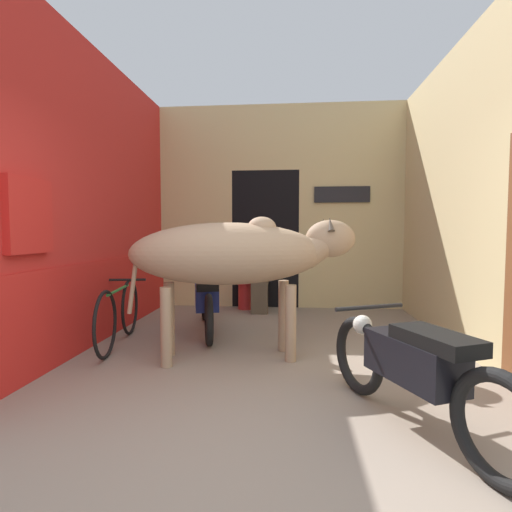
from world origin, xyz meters
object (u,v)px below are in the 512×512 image
at_px(plastic_stool, 245,294).
at_px(bicycle, 119,314).
at_px(motorcycle_near, 413,368).
at_px(cow, 239,255).
at_px(shopkeeper_seated, 260,270).
at_px(motorcycle_far, 206,300).

bearing_deg(plastic_stool, bicycle, -118.24).
height_order(motorcycle_near, bicycle, motorcycle_near).
bearing_deg(bicycle, motorcycle_near, -31.96).
bearing_deg(bicycle, cow, -13.24).
xyz_separation_m(motorcycle_near, shopkeeper_seated, (-1.29, 3.68, 0.26)).
relative_size(cow, bicycle, 1.43).
height_order(bicycle, plastic_stool, bicycle).
xyz_separation_m(bicycle, plastic_stool, (1.18, 2.20, -0.12)).
bearing_deg(shopkeeper_seated, plastic_stool, 138.68).
bearing_deg(shopkeeper_seated, motorcycle_far, -115.05).
bearing_deg(motorcycle_near, motorcycle_far, 128.03).
relative_size(cow, motorcycle_near, 1.35).
xyz_separation_m(motorcycle_far, shopkeeper_seated, (0.59, 1.27, 0.27)).
distance_m(cow, bicycle, 1.61).
distance_m(motorcycle_near, bicycle, 3.23).
relative_size(shopkeeper_seated, plastic_stool, 2.75).
distance_m(cow, plastic_stool, 2.68).
relative_size(cow, plastic_stool, 5.17).
height_order(motorcycle_far, plastic_stool, motorcycle_far).
bearing_deg(plastic_stool, motorcycle_far, -102.26).
relative_size(motorcycle_far, plastic_stool, 4.10).
bearing_deg(shopkeeper_seated, motorcycle_near, -70.70).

